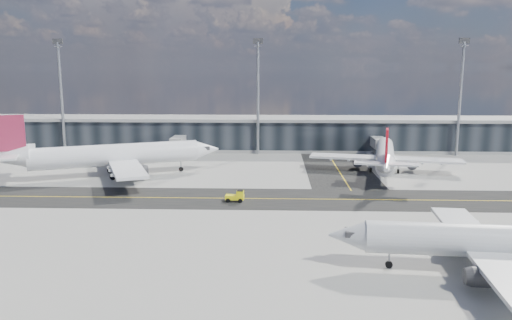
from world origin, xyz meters
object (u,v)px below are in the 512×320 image
object	(u,v)px
airliner_redtail	(385,156)
airliner_near	(498,242)
service_van	(376,154)
airliner_af	(113,155)
baggage_tug	(236,196)

from	to	relation	value
airliner_redtail	airliner_near	size ratio (longest dim) A/B	1.04
airliner_near	service_van	xyz separation A→B (m)	(1.16, 70.06, -2.68)
airliner_redtail	airliner_near	distance (m)	52.23
airliner_redtail	service_van	xyz separation A→B (m)	(1.80, 17.84, -2.83)
airliner_af	baggage_tug	size ratio (longest dim) A/B	13.57
airliner_af	baggage_tug	xyz separation A→B (m)	(26.44, -18.62, -3.38)
airliner_near	baggage_tug	size ratio (longest dim) A/B	11.47
airliner_redtail	airliner_near	bearing A→B (deg)	-77.30
airliner_redtail	service_van	world-z (taller)	airliner_redtail
airliner_af	baggage_tug	world-z (taller)	airliner_af
airliner_redtail	service_van	bearing A→B (deg)	96.22
airliner_near	service_van	bearing A→B (deg)	3.98
baggage_tug	service_van	size ratio (longest dim) A/B	0.53
airliner_redtail	baggage_tug	world-z (taller)	airliner_redtail
service_van	airliner_af	bearing A→B (deg)	179.08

